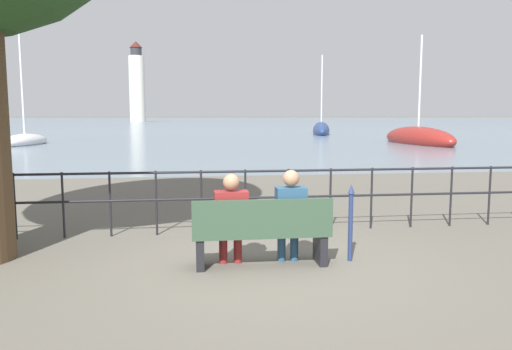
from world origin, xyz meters
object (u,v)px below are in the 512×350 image
object	(u,v)px
closed_umbrella	(351,218)
sailboat_1	(25,140)
seated_person_left	(231,216)
harbor_lighthouse	(137,85)
sailboat_2	(418,139)
sailboat_0	(321,131)
seated_person_right	(290,213)
park_bench	(262,234)

from	to	relation	value
closed_umbrella	sailboat_1	xyz separation A→B (m)	(-12.74, 27.80, -0.27)
seated_person_left	harbor_lighthouse	bearing A→B (deg)	96.23
sailboat_2	harbor_lighthouse	bearing A→B (deg)	103.08
sailboat_0	sailboat_1	world-z (taller)	sailboat_1
sailboat_0	sailboat_2	distance (m)	16.83
seated_person_left	sailboat_0	distance (m)	43.93
closed_umbrella	sailboat_0	size ratio (longest dim) A/B	0.13
harbor_lighthouse	closed_umbrella	bearing A→B (deg)	-83.08
seated_person_left	seated_person_right	world-z (taller)	seated_person_right
sailboat_2	harbor_lighthouse	xyz separation A→B (m)	(-28.87, 105.00, 9.46)
closed_umbrella	harbor_lighthouse	world-z (taller)	harbor_lighthouse
sailboat_0	seated_person_right	bearing A→B (deg)	-91.69
seated_person_left	sailboat_0	world-z (taller)	sailboat_0
seated_person_right	sailboat_1	size ratio (longest dim) A/B	0.12
seated_person_right	closed_umbrella	world-z (taller)	seated_person_right
seated_person_left	sailboat_2	xyz separation A→B (m)	(14.63, 25.46, -0.32)
seated_person_right	harbor_lighthouse	distance (m)	131.64
sailboat_1	closed_umbrella	bearing A→B (deg)	-57.38
park_bench	seated_person_left	xyz separation A→B (m)	(-0.38, 0.08, 0.23)
sailboat_1	sailboat_2	size ratio (longest dim) A/B	1.22
park_bench	sailboat_1	size ratio (longest dim) A/B	0.17
seated_person_right	harbor_lighthouse	bearing A→B (deg)	96.56
seated_person_left	sailboat_2	size ratio (longest dim) A/B	0.14
park_bench	harbor_lighthouse	bearing A→B (deg)	96.39
closed_umbrella	park_bench	bearing A→B (deg)	-174.99
sailboat_1	sailboat_0	bearing A→B (deg)	39.26
park_bench	sailboat_0	world-z (taller)	sailboat_0
seated_person_right	sailboat_1	xyz separation A→B (m)	(-11.92, 27.83, -0.38)
park_bench	seated_person_left	size ratio (longest dim) A/B	1.47
sailboat_2	seated_person_right	bearing A→B (deg)	-120.86
seated_person_left	seated_person_right	xyz separation A→B (m)	(0.77, -0.00, 0.02)
sailboat_0	harbor_lighthouse	size ratio (longest dim) A/B	0.39
park_bench	sailboat_2	distance (m)	29.24
seated_person_right	harbor_lighthouse	size ratio (longest dim) A/B	0.06
closed_umbrella	harbor_lighthouse	size ratio (longest dim) A/B	0.05
closed_umbrella	sailboat_0	distance (m)	43.48
closed_umbrella	sailboat_1	size ratio (longest dim) A/B	0.10
park_bench	sailboat_0	size ratio (longest dim) A/B	0.21
sailboat_0	sailboat_1	size ratio (longest dim) A/B	0.78
park_bench	sailboat_1	bearing A→B (deg)	112.45
closed_umbrella	sailboat_0	world-z (taller)	sailboat_0
park_bench	sailboat_0	bearing A→B (deg)	74.09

